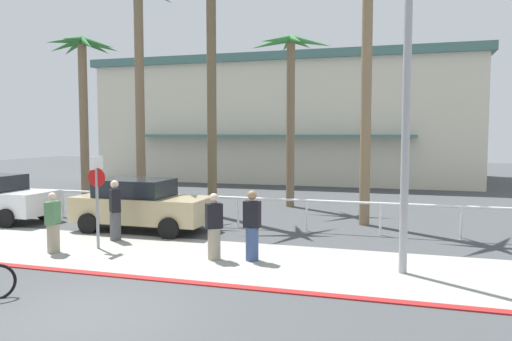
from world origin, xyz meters
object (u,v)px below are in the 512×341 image
palm_tree_2 (210,27)px  palm_tree_0 (83,76)px  palm_tree_1 (139,50)px  pedestrian_2 (115,213)px  pedestrian_3 (214,229)px  streetlight_curb (407,83)px  car_tan_1 (141,204)px  pedestrian_0 (53,225)px  palm_tree_3 (290,83)px  stop_sign_bike_lane (97,189)px  palm_tree_4 (368,31)px  pedestrian_1 (252,228)px

palm_tree_2 → palm_tree_0: bearing=175.4°
palm_tree_0 → palm_tree_1: bearing=-13.1°
pedestrian_2 → pedestrian_3: pedestrian_2 is taller
pedestrian_2 → streetlight_curb: bearing=-9.6°
streetlight_curb → pedestrian_3: streetlight_curb is taller
car_tan_1 → pedestrian_2: 1.54m
pedestrian_0 → pedestrian_3: 4.39m
palm_tree_2 → palm_tree_3: size_ratio=1.36×
stop_sign_bike_lane → palm_tree_4: size_ratio=0.27×
streetlight_curb → car_tan_1: (-8.21, 2.92, -3.41)m
pedestrian_3 → car_tan_1: bearing=142.7°
car_tan_1 → pedestrian_2: pedestrian_2 is taller
palm_tree_0 → pedestrian_1: (9.51, -6.58, -4.76)m
palm_tree_3 → pedestrian_1: 10.37m
pedestrian_0 → palm_tree_0: bearing=119.9°
palm_tree_0 → car_tan_1: (4.90, -3.96, -4.71)m
streetlight_curb → pedestrian_3: bearing=178.5°
stop_sign_bike_lane → palm_tree_3: 10.47m
stop_sign_bike_lane → pedestrian_2: size_ratio=1.42×
palm_tree_1 → pedestrian_1: bearing=-42.3°
palm_tree_1 → pedestrian_3: size_ratio=5.35×
palm_tree_1 → palm_tree_4: palm_tree_4 is taller
palm_tree_1 → car_tan_1: (1.84, -3.25, -5.54)m
palm_tree_0 → pedestrian_2: size_ratio=4.02×
pedestrian_1 → palm_tree_4: bearing=68.8°
palm_tree_0 → pedestrian_2: (4.94, -5.50, -4.74)m
palm_tree_4 → pedestrian_1: bearing=-111.2°
pedestrian_1 → pedestrian_3: size_ratio=1.05×
streetlight_curb → palm_tree_3: streetlight_curb is taller
pedestrian_0 → car_tan_1: bearing=78.5°
palm_tree_4 → pedestrian_2: palm_tree_4 is taller
pedestrian_0 → pedestrian_2: bearing=68.5°
palm_tree_1 → pedestrian_3: palm_tree_1 is taller
car_tan_1 → streetlight_curb: bearing=-19.5°
palm_tree_3 → car_tan_1: 8.70m
palm_tree_3 → pedestrian_1: (1.20, -9.27, -4.49)m
stop_sign_bike_lane → palm_tree_1: bearing=109.0°
palm_tree_1 → palm_tree_3: (5.25, 3.41, -1.10)m
palm_tree_4 → car_tan_1: bearing=-154.8°
palm_tree_0 → pedestrian_0: palm_tree_0 is taller
car_tan_1 → pedestrian_2: bearing=-88.8°
palm_tree_1 → pedestrian_1: (6.45, -5.87, -5.59)m
car_tan_1 → palm_tree_0: bearing=141.0°
streetlight_curb → car_tan_1: size_ratio=1.70×
palm_tree_2 → pedestrian_0: palm_tree_2 is taller
palm_tree_3 → palm_tree_4: (3.47, -3.41, 1.30)m
palm_tree_3 → palm_tree_1: bearing=-147.0°
palm_tree_2 → palm_tree_3: (2.35, 3.17, -1.85)m
palm_tree_0 → palm_tree_4: (11.79, -0.72, 1.03)m
palm_tree_3 → palm_tree_4: size_ratio=0.78×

